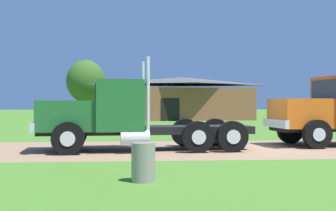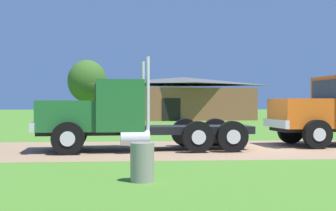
# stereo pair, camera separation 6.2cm
# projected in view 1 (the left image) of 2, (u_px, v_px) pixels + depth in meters

# --- Properties ---
(ground_plane) EXTENTS (200.00, 200.00, 0.00)m
(ground_plane) POSITION_uv_depth(u_px,v_px,m) (247.00, 148.00, 16.91)
(ground_plane) COLOR #497C27
(dirt_track) EXTENTS (120.00, 6.81, 0.01)m
(dirt_track) POSITION_uv_depth(u_px,v_px,m) (247.00, 148.00, 16.91)
(dirt_track) COLOR #977456
(dirt_track) RESTS_ON ground_plane
(truck_foreground_white) EXTENTS (8.09, 3.16, 3.38)m
(truck_foreground_white) POSITION_uv_depth(u_px,v_px,m) (117.00, 117.00, 16.17)
(truck_foreground_white) COLOR black
(truck_foreground_white) RESTS_ON ground_plane
(steel_barrel) EXTENTS (0.53, 0.53, 0.87)m
(steel_barrel) POSITION_uv_depth(u_px,v_px,m) (143.00, 162.00, 9.79)
(steel_barrel) COLOR gray
(steel_barrel) RESTS_ON ground_plane
(shed_building) EXTENTS (14.99, 9.50, 4.48)m
(shed_building) POSITION_uv_depth(u_px,v_px,m) (182.00, 99.00, 46.63)
(shed_building) COLOR brown
(shed_building) RESTS_ON ground_plane
(tree_mid) EXTENTS (4.78, 4.78, 7.09)m
(tree_mid) POSITION_uv_depth(u_px,v_px,m) (86.00, 81.00, 54.51)
(tree_mid) COLOR #513823
(tree_mid) RESTS_ON ground_plane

